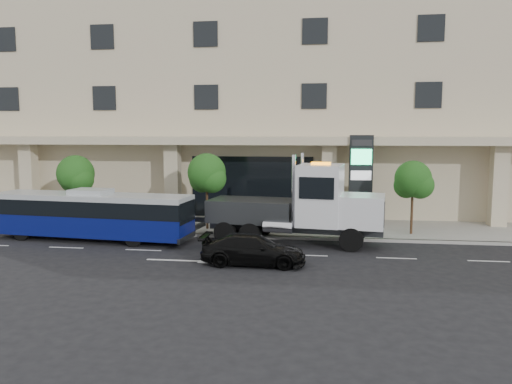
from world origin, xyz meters
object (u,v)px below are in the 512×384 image
signage_pylon (361,180)px  city_bus (92,214)px  black_sedan (253,250)px  tow_truck (303,207)px

signage_pylon → city_bus: bearing=-162.8°
city_bus → black_sedan: (9.19, -3.79, -0.73)m
tow_truck → black_sedan: (-1.95, -4.42, -1.24)m
city_bus → tow_truck: 11.17m
black_sedan → signage_pylon: (5.16, 8.89, 2.24)m
black_sedan → signage_pylon: size_ratio=0.84×
city_bus → black_sedan: city_bus is taller
tow_truck → signage_pylon: (3.21, 4.47, 1.00)m
tow_truck → signage_pylon: bearing=62.3°
tow_truck → black_sedan: bearing=-105.8°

